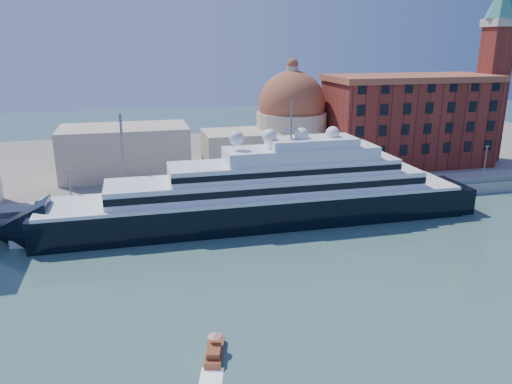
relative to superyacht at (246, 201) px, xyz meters
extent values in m
plane|color=#32574F|center=(-1.88, -23.00, -4.69)|extent=(400.00, 400.00, 0.00)
cube|color=gray|center=(-1.88, 11.00, -3.44)|extent=(180.00, 10.00, 2.50)
cube|color=slate|center=(-1.88, 52.00, -3.69)|extent=(260.00, 72.00, 2.00)
cube|color=slate|center=(-1.88, 6.50, -1.59)|extent=(180.00, 0.10, 1.20)
cube|color=black|center=(2.48, 0.00, -2.42)|extent=(80.63, 12.41, 6.72)
cone|color=black|center=(-39.91, 0.00, -2.42)|extent=(10.34, 12.41, 12.41)
cube|color=black|center=(42.79, 0.00, -2.62)|extent=(6.20, 11.37, 6.20)
cube|color=white|center=(2.48, 0.00, 1.20)|extent=(78.57, 12.61, 0.62)
cube|color=white|center=(4.54, 0.00, 3.06)|extent=(59.96, 10.34, 3.10)
cube|color=black|center=(4.54, -5.16, 3.06)|extent=(59.96, 0.15, 1.24)
cube|color=white|center=(7.64, 0.00, 5.96)|extent=(43.42, 9.30, 2.69)
cube|color=white|center=(10.75, 0.00, 8.54)|extent=(28.95, 8.27, 2.48)
cube|color=white|center=(12.81, 0.00, 10.61)|extent=(16.54, 7.24, 1.65)
cylinder|color=slate|center=(8.68, 0.00, 14.95)|extent=(0.31, 0.31, 7.24)
sphere|color=white|center=(-1.66, 0.00, 12.06)|extent=(2.69, 2.69, 2.69)
sphere|color=white|center=(4.54, 0.00, 12.06)|extent=(2.69, 2.69, 2.69)
sphere|color=white|center=(10.75, 0.00, 12.06)|extent=(2.69, 2.69, 2.69)
sphere|color=white|center=(16.95, 0.00, 12.06)|extent=(2.69, 2.69, 2.69)
cube|color=white|center=(-35.20, -0.91, -4.10)|extent=(12.21, 5.51, 1.57)
cube|color=white|center=(-33.26, -1.18, -2.83)|extent=(4.23, 2.97, 1.18)
cube|color=brown|center=(-12.62, -39.65, -4.37)|extent=(3.16, 5.77, 0.91)
cube|color=brown|center=(-12.86, -40.54, -3.59)|extent=(1.99, 2.58, 0.73)
cylinder|color=slate|center=(-12.51, -39.21, -3.23)|extent=(0.05, 0.05, 1.46)
cone|color=red|center=(-12.51, -39.21, -2.41)|extent=(1.65, 1.65, 0.37)
cube|color=maroon|center=(50.12, 29.00, 8.31)|extent=(42.00, 18.00, 22.00)
cube|color=brown|center=(50.12, 29.00, 19.81)|extent=(43.00, 19.00, 1.50)
cube|color=maroon|center=(74.12, 29.00, 14.81)|extent=(6.00, 6.00, 35.00)
cube|color=beige|center=(74.12, 29.00, 33.31)|extent=(7.00, 7.00, 2.00)
cylinder|color=beige|center=(20.12, 35.00, 4.31)|extent=(18.00, 18.00, 14.00)
sphere|color=brown|center=(20.12, 35.00, 13.31)|extent=(17.00, 17.00, 17.00)
cylinder|color=beige|center=(20.12, 35.00, 21.31)|extent=(3.00, 3.00, 3.00)
cube|color=beige|center=(6.12, 33.00, 2.31)|extent=(18.00, 14.00, 10.00)
cube|color=beige|center=(-21.88, 35.00, 3.31)|extent=(30.00, 16.00, 12.00)
cylinder|color=slate|center=(-31.88, 8.00, 1.81)|extent=(0.24, 0.24, 8.00)
cube|color=slate|center=(-31.88, 8.00, 5.91)|extent=(0.80, 0.30, 0.25)
cylinder|color=slate|center=(-1.88, 8.00, 1.81)|extent=(0.24, 0.24, 8.00)
cube|color=slate|center=(-1.88, 8.00, 5.91)|extent=(0.80, 0.30, 0.25)
cylinder|color=slate|center=(28.12, 8.00, 1.81)|extent=(0.24, 0.24, 8.00)
cube|color=slate|center=(28.12, 8.00, 5.91)|extent=(0.80, 0.30, 0.25)
cylinder|color=slate|center=(58.12, 8.00, 1.81)|extent=(0.24, 0.24, 8.00)
cube|color=slate|center=(58.12, 8.00, 5.91)|extent=(0.80, 0.30, 0.25)
cylinder|color=slate|center=(-21.88, 10.00, 6.81)|extent=(0.50, 0.50, 18.00)
camera|label=1|loc=(-19.72, -87.19, 28.84)|focal=35.00mm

